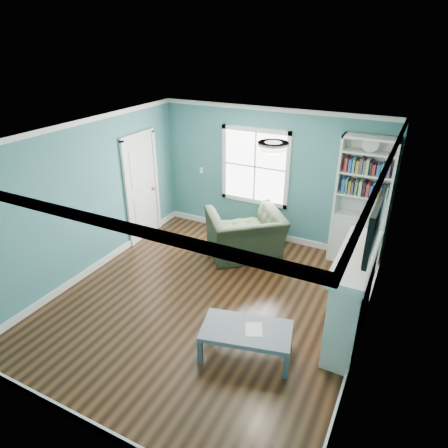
% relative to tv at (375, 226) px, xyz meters
% --- Properties ---
extents(floor, '(5.00, 5.00, 0.00)m').
position_rel_tv_xyz_m(floor, '(-2.20, -0.20, -1.72)').
color(floor, black).
rests_on(floor, ground).
extents(room_walls, '(5.00, 5.00, 5.00)m').
position_rel_tv_xyz_m(room_walls, '(-2.20, -0.20, -0.14)').
color(room_walls, teal).
rests_on(room_walls, ground).
extents(trim, '(4.50, 5.00, 2.60)m').
position_rel_tv_xyz_m(trim, '(-2.20, -0.20, -0.49)').
color(trim, white).
rests_on(trim, ground).
extents(window, '(1.40, 0.06, 1.50)m').
position_rel_tv_xyz_m(window, '(-2.50, 2.29, -0.27)').
color(window, white).
rests_on(window, room_walls).
extents(bookshelf, '(0.90, 0.35, 2.31)m').
position_rel_tv_xyz_m(bookshelf, '(-0.43, 2.10, -0.80)').
color(bookshelf, silver).
rests_on(bookshelf, ground).
extents(fireplace, '(0.44, 1.58, 1.30)m').
position_rel_tv_xyz_m(fireplace, '(-0.12, 0.00, -1.09)').
color(fireplace, black).
rests_on(fireplace, ground).
extents(tv, '(0.06, 1.10, 0.65)m').
position_rel_tv_xyz_m(tv, '(0.00, 0.00, 0.00)').
color(tv, black).
rests_on(tv, fireplace).
extents(door, '(0.12, 0.98, 2.17)m').
position_rel_tv_xyz_m(door, '(-4.42, 1.20, -0.65)').
color(door, silver).
rests_on(door, ground).
extents(ceiling_fixture, '(0.38, 0.38, 0.15)m').
position_rel_tv_xyz_m(ceiling_fixture, '(-1.30, -0.10, 0.82)').
color(ceiling_fixture, white).
rests_on(ceiling_fixture, room_walls).
extents(light_switch, '(0.08, 0.01, 0.12)m').
position_rel_tv_xyz_m(light_switch, '(-3.70, 2.28, -0.52)').
color(light_switch, white).
rests_on(light_switch, room_walls).
extents(recliner, '(1.54, 1.49, 1.14)m').
position_rel_tv_xyz_m(recliner, '(-2.29, 1.40, -1.16)').
color(recliner, black).
rests_on(recliner, ground).
extents(coffee_table, '(1.25, 0.87, 0.41)m').
position_rel_tv_xyz_m(coffee_table, '(-1.22, -0.95, -1.37)').
color(coffee_table, '#494F58').
rests_on(coffee_table, ground).
extents(paper_sheet, '(0.30, 0.33, 0.00)m').
position_rel_tv_xyz_m(paper_sheet, '(-1.13, -0.91, -1.31)').
color(paper_sheet, white).
rests_on(paper_sheet, coffee_table).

